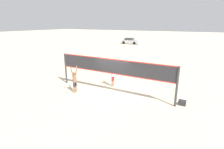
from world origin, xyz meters
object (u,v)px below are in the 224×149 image
Objects in this scene: volleyball at (68,91)px; parked_car_mid at (130,41)px; gear_bag at (182,103)px; volleyball_net at (112,69)px; player_spiker at (75,79)px; player_blocker at (113,73)px.

volleyball is 0.05× the size of parked_car_mid.
volleyball_net is at bearing -175.39° from gear_bag.
gear_bag is at bearing -77.03° from player_spiker.
player_spiker is 0.44× the size of parked_car_mid.
volleyball_net is 5.07m from gear_bag.
player_blocker reaches higher than gear_bag.
volleyball is at bearing -165.32° from gear_bag.
player_blocker is 3.71m from volleyball.
player_blocker is 9.51× the size of volleyball.
parked_car_mid is (-11.43, 29.16, -1.11)m from volleyball_net.
player_spiker reaches higher than gear_bag.
volleyball_net is 40.82× the size of volleyball.
volleyball is 7.88m from gear_bag.
player_spiker is 0.93× the size of player_blocker.
gear_bag is 0.10× the size of parked_car_mid.
volleyball_net reaches higher than parked_car_mid.
player_blocker is 30.00m from parked_car_mid.
player_blocker is at bearing -73.02° from parked_car_mid.
gear_bag is (5.39, -0.80, -0.95)m from player_blocker.
volleyball is at bearing 128.52° from player_spiker.
player_blocker is at bearing 116.51° from volleyball_net.
parked_car_mid is at bearing 16.53° from player_spiker.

